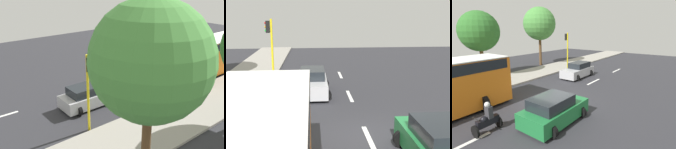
{
  "view_description": "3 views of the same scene",
  "coord_description": "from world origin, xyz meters",
  "views": [
    {
      "loc": [
        15.82,
        -15.53,
        8.31
      ],
      "look_at": [
        0.9,
        -3.67,
        1.18
      ],
      "focal_mm": 42.42,
      "sensor_mm": 36.0,
      "label": 1
    },
    {
      "loc": [
        2.19,
        10.73,
        4.94
      ],
      "look_at": [
        0.86,
        -4.25,
        1.71
      ],
      "focal_mm": 47.06,
      "sensor_mm": 36.0,
      "label": 2
    },
    {
      "loc": [
        -7.5,
        8.9,
        4.84
      ],
      "look_at": [
        0.23,
        -1.56,
        1.58
      ],
      "focal_mm": 28.81,
      "sensor_mm": 36.0,
      "label": 3
    }
  ],
  "objects": [
    {
      "name": "ground_plane",
      "position": [
        0.0,
        0.0,
        -0.05
      ],
      "size": [
        40.0,
        60.0,
        0.1
      ],
      "primitive_type": "cube",
      "color": "#2D2D33"
    },
    {
      "name": "sidewalk",
      "position": [
        7.0,
        0.0,
        0.07
      ],
      "size": [
        4.0,
        60.0,
        0.15
      ],
      "primitive_type": "cube",
      "color": "#9E998E",
      "rests_on": "ground"
    },
    {
      "name": "lane_stripe_far_north",
      "position": [
        0.0,
        -12.0,
        0.01
      ],
      "size": [
        0.2,
        2.4,
        0.01
      ],
      "primitive_type": "cube",
      "color": "white",
      "rests_on": "ground"
    },
    {
      "name": "lane_stripe_north",
      "position": [
        0.0,
        -6.0,
        0.01
      ],
      "size": [
        0.2,
        2.4,
        0.01
      ],
      "primitive_type": "cube",
      "color": "white",
      "rests_on": "ground"
    },
    {
      "name": "lane_stripe_mid",
      "position": [
        0.0,
        0.0,
        0.01
      ],
      "size": [
        0.2,
        2.4,
        0.01
      ],
      "primitive_type": "cube",
      "color": "white",
      "rests_on": "ground"
    },
    {
      "name": "lane_stripe_south",
      "position": [
        0.0,
        6.0,
        0.01
      ],
      "size": [
        0.2,
        2.4,
        0.01
      ],
      "primitive_type": "cube",
      "color": "white",
      "rests_on": "ground"
    },
    {
      "name": "car_green",
      "position": [
        -1.89,
        2.17,
        0.71
      ],
      "size": [
        2.3,
        3.84,
        1.52
      ],
      "color": "#1E7238",
      "rests_on": "ground"
    },
    {
      "name": "car_silver",
      "position": [
        2.2,
        -6.69,
        0.71
      ],
      "size": [
        2.13,
        4.02,
        1.52
      ],
      "color": "#B7B7BC",
      "rests_on": "ground"
    },
    {
      "name": "motorcycle",
      "position": [
        0.11,
        4.8,
        0.64
      ],
      "size": [
        0.6,
        1.3,
        1.53
      ],
      "color": "black",
      "rests_on": "ground"
    },
    {
      "name": "traffic_light_corner",
      "position": [
        4.85,
        -8.39,
        2.93
      ],
      "size": [
        0.49,
        0.24,
        4.5
      ],
      "color": "yellow",
      "rests_on": "ground"
    },
    {
      "name": "street_tree_south",
      "position": [
        9.88,
        -0.67,
        4.66
      ],
      "size": [
        3.92,
        3.92,
        6.64
      ],
      "color": "brown",
      "rests_on": "ground"
    },
    {
      "name": "street_tree_north",
      "position": [
        9.94,
        -9.19,
        5.58
      ],
      "size": [
        4.34,
        4.34,
        7.77
      ],
      "color": "brown",
      "rests_on": "ground"
    }
  ]
}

